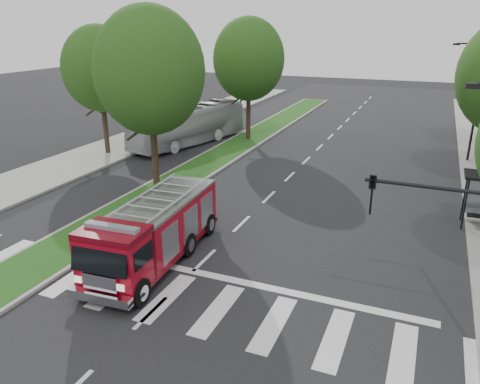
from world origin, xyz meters
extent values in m
plane|color=black|center=(0.00, 0.00, 0.00)|extent=(140.00, 140.00, 0.00)
cube|color=gray|center=(-14.50, 10.00, 0.07)|extent=(5.00, 80.00, 0.15)
cube|color=gray|center=(-6.00, 18.00, 0.07)|extent=(3.00, 50.00, 0.14)
cube|color=#164914|center=(-6.00, 18.00, 0.14)|extent=(2.60, 49.50, 0.02)
cylinder|color=black|center=(9.80, 7.40, 1.25)|extent=(0.08, 0.08, 2.50)
cylinder|color=black|center=(9.80, 8.60, 1.25)|extent=(0.08, 0.08, 2.50)
cylinder|color=black|center=(-6.00, 6.00, 2.31)|extent=(0.36, 0.36, 4.62)
ellipsoid|color=black|center=(-6.00, 6.00, 6.83)|extent=(5.80, 5.80, 6.67)
cylinder|color=black|center=(-6.00, 20.00, 2.20)|extent=(0.36, 0.36, 4.40)
ellipsoid|color=black|center=(-6.00, 20.00, 6.50)|extent=(5.60, 5.60, 6.44)
cylinder|color=black|center=(-14.00, 12.00, 2.09)|extent=(0.36, 0.36, 4.18)
ellipsoid|color=black|center=(-14.00, 12.00, 6.17)|extent=(5.20, 5.20, 5.98)
cube|color=black|center=(8.70, -3.50, 7.85)|extent=(0.45, 0.20, 0.12)
cylinder|color=black|center=(8.50, -3.50, 5.40)|extent=(4.00, 0.10, 0.10)
imported|color=black|center=(6.70, -3.50, 5.00)|extent=(0.18, 0.22, 1.10)
cylinder|color=black|center=(10.50, 20.00, 4.00)|extent=(0.16, 0.16, 8.00)
cylinder|color=black|center=(9.60, 20.00, 7.90)|extent=(1.80, 0.10, 0.10)
cube|color=black|center=(8.70, 20.00, 7.85)|extent=(0.45, 0.20, 0.12)
cube|color=#61050F|center=(-1.83, -0.69, 0.46)|extent=(2.76, 7.82, 0.23)
cube|color=maroon|center=(-1.87, 0.04, 1.42)|extent=(2.64, 5.99, 1.83)
cube|color=maroon|center=(-1.66, -3.52, 1.42)|extent=(2.39, 1.79, 1.92)
cube|color=#B2B2B7|center=(-1.87, 0.04, 2.38)|extent=(2.64, 5.99, 0.11)
cylinder|color=#B2B2B7|center=(-2.70, -0.01, 2.57)|extent=(0.43, 5.49, 0.09)
cylinder|color=#B2B2B7|center=(-1.05, 0.09, 2.57)|extent=(0.43, 5.49, 0.09)
cube|color=silver|center=(-1.59, -4.57, 0.55)|extent=(2.40, 0.47, 0.32)
cube|color=#8C99A5|center=(-1.66, -3.52, 2.66)|extent=(2.03, 0.44, 0.16)
cylinder|color=black|center=(-2.69, -3.86, 0.50)|extent=(0.38, 1.03, 1.01)
cylinder|color=black|center=(-0.59, -3.73, 0.50)|extent=(0.38, 1.03, 1.01)
cylinder|color=black|center=(-2.93, -0.02, 0.50)|extent=(0.38, 1.03, 1.01)
cylinder|color=black|center=(-0.82, 0.11, 0.50)|extent=(0.38, 1.03, 1.01)
cylinder|color=black|center=(-3.06, 2.18, 0.50)|extent=(0.38, 1.03, 1.01)
cylinder|color=black|center=(-0.96, 2.30, 0.50)|extent=(0.38, 1.03, 1.01)
imported|color=#B3B4B8|center=(-9.98, 17.23, 1.55)|extent=(5.30, 11.44, 3.10)
camera|label=1|loc=(7.90, -15.19, 9.16)|focal=35.00mm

